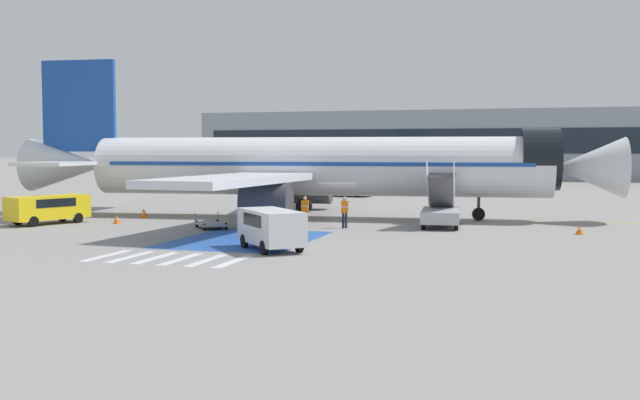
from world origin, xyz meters
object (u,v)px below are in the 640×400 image
(service_van_0, at_px, (48,207))
(service_van_1, at_px, (271,226))
(ground_crew_0, at_px, (345,210))
(ground_crew_1, at_px, (305,209))
(airliner, at_px, (308,167))
(traffic_cone_0, at_px, (580,230))
(boarding_stairs_forward, at_px, (441,210))
(traffic_cone_2, at_px, (144,213))
(fuel_tanker, at_px, (327,180))
(baggage_cart, at_px, (211,224))
(traffic_cone_1, at_px, (117,219))
(terminal_building, at_px, (543,145))

(service_van_0, height_order, service_van_1, service_van_1)
(ground_crew_0, xyz_separation_m, ground_crew_1, (-2.57, 0.36, -0.04))
(airliner, distance_m, traffic_cone_0, 18.38)
(boarding_stairs_forward, bearing_deg, traffic_cone_0, -18.79)
(ground_crew_1, bearing_deg, service_van_1, 92.24)
(ground_crew_1, bearing_deg, traffic_cone_2, -17.36)
(boarding_stairs_forward, xyz_separation_m, fuel_tanker, (-14.76, 26.65, 0.64))
(service_van_1, bearing_deg, ground_crew_0, 44.06)
(boarding_stairs_forward, distance_m, baggage_cart, 13.67)
(service_van_1, bearing_deg, fuel_tanker, 61.00)
(service_van_0, relative_size, service_van_1, 1.20)
(airliner, distance_m, boarding_stairs_forward, 10.44)
(service_van_0, bearing_deg, traffic_cone_0, 27.74)
(fuel_tanker, xyz_separation_m, traffic_cone_0, (22.55, -28.47, -1.38))
(baggage_cart, relative_size, ground_crew_1, 1.64)
(traffic_cone_1, bearing_deg, service_van_0, -159.39)
(ground_crew_0, relative_size, traffic_cone_2, 2.88)
(boarding_stairs_forward, relative_size, terminal_building, 0.05)
(baggage_cart, relative_size, terminal_building, 0.03)
(traffic_cone_0, bearing_deg, traffic_cone_2, 175.76)
(service_van_1, relative_size, traffic_cone_2, 6.80)
(service_van_1, xyz_separation_m, traffic_cone_2, (-13.93, 12.80, -0.80))
(service_van_1, xyz_separation_m, ground_crew_1, (-1.75, 10.61, -0.08))
(ground_crew_1, bearing_deg, fuel_tanker, -83.68)
(traffic_cone_1, bearing_deg, airliner, 35.46)
(airliner, relative_size, terminal_building, 0.37)
(traffic_cone_1, bearing_deg, service_van_1, -33.13)
(traffic_cone_1, height_order, terminal_building, terminal_building)
(boarding_stairs_forward, distance_m, terminal_building, 76.48)
(terminal_building, bearing_deg, service_van_1, -97.70)
(boarding_stairs_forward, xyz_separation_m, traffic_cone_2, (-20.09, 0.25, -0.66))
(airliner, xyz_separation_m, traffic_cone_1, (-10.25, -7.30, -3.20))
(airliner, xyz_separation_m, traffic_cone_0, (17.27, -5.41, -3.21))
(ground_crew_1, bearing_deg, terminal_building, -107.12)
(traffic_cone_2, bearing_deg, service_van_1, -42.59)
(fuel_tanker, distance_m, traffic_cone_0, 36.34)
(traffic_cone_2, bearing_deg, airliner, 17.51)
(baggage_cart, bearing_deg, service_van_1, -87.35)
(ground_crew_0, distance_m, traffic_cone_1, 14.47)
(airliner, distance_m, ground_crew_1, 6.25)
(service_van_1, height_order, traffic_cone_1, service_van_1)
(fuel_tanker, bearing_deg, terminal_building, 157.49)
(ground_crew_1, height_order, terminal_building, terminal_building)
(baggage_cart, relative_size, traffic_cone_1, 5.54)
(traffic_cone_1, bearing_deg, ground_crew_1, 8.45)
(boarding_stairs_forward, distance_m, service_van_0, 24.21)
(service_van_0, relative_size, ground_crew_0, 2.84)
(boarding_stairs_forward, bearing_deg, service_van_0, -173.34)
(traffic_cone_0, bearing_deg, fuel_tanker, 128.38)
(ground_crew_1, height_order, traffic_cone_0, ground_crew_1)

